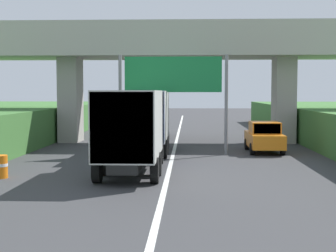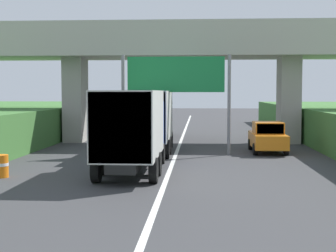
# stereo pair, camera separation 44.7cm
# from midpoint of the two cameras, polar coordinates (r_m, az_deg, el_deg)

# --- Properties ---
(lane_centre_stripe) EXTENTS (0.20, 87.92, 0.01)m
(lane_centre_stripe) POSITION_cam_midpoint_polar(r_m,az_deg,el_deg) (27.99, 0.17, -3.04)
(lane_centre_stripe) COLOR white
(lane_centre_stripe) RESTS_ON ground
(overpass_bridge) EXTENTS (40.00, 4.80, 7.87)m
(overpass_bridge) POSITION_cam_midpoint_polar(r_m,az_deg,el_deg) (33.86, 0.56, 8.23)
(overpass_bridge) COLOR #ADA89E
(overpass_bridge) RESTS_ON ground
(overhead_highway_sign) EXTENTS (5.88, 0.18, 5.37)m
(overhead_highway_sign) POSITION_cam_midpoint_polar(r_m,az_deg,el_deg) (26.97, 0.10, 5.13)
(overhead_highway_sign) COLOR slate
(overhead_highway_sign) RESTS_ON ground
(truck_blue) EXTENTS (2.44, 7.30, 3.44)m
(truck_blue) POSITION_cam_midpoint_polar(r_m,az_deg,el_deg) (20.81, -4.67, -0.11)
(truck_blue) COLOR black
(truck_blue) RESTS_ON ground
(truck_silver) EXTENTS (2.44, 7.30, 3.44)m
(truck_silver) POSITION_cam_midpoint_polar(r_m,az_deg,el_deg) (27.70, -2.89, 0.89)
(truck_silver) COLOR black
(truck_silver) RESTS_ON ground
(car_orange) EXTENTS (1.86, 4.10, 1.72)m
(car_orange) POSITION_cam_midpoint_polar(r_m,az_deg,el_deg) (28.57, 10.43, -1.24)
(car_orange) COLOR orange
(car_orange) RESTS_ON ground
(car_black) EXTENTS (1.86, 4.10, 1.72)m
(car_black) POSITION_cam_midpoint_polar(r_m,az_deg,el_deg) (38.37, -1.93, 0.12)
(car_black) COLOR black
(car_black) RESTS_ON ground
(construction_barrel_2) EXTENTS (0.57, 0.57, 0.90)m
(construction_barrel_2) POSITION_cam_midpoint_polar(r_m,az_deg,el_deg) (20.89, -19.09, -4.37)
(construction_barrel_2) COLOR orange
(construction_barrel_2) RESTS_ON ground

